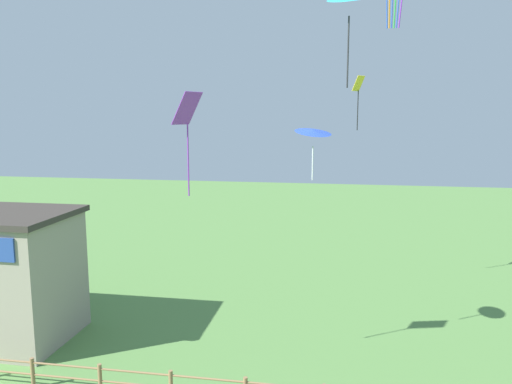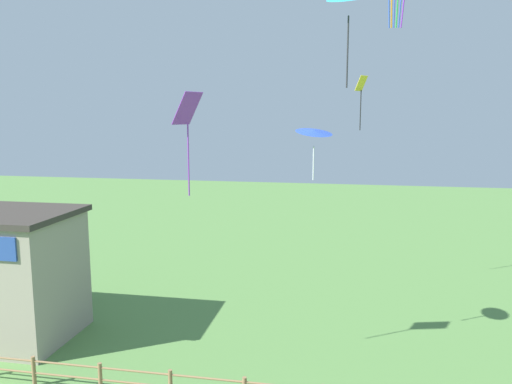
{
  "view_description": "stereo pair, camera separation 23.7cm",
  "coord_description": "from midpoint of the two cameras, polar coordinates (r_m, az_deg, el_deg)",
  "views": [
    {
      "loc": [
        2.85,
        -8.7,
        9.38
      ],
      "look_at": [
        0.0,
        7.83,
        6.78
      ],
      "focal_mm": 35.0,
      "sensor_mm": 36.0,
      "label": 1
    },
    {
      "loc": [
        3.08,
        -8.66,
        9.38
      ],
      "look_at": [
        0.0,
        7.83,
        6.78
      ],
      "focal_mm": 35.0,
      "sensor_mm": 36.0,
      "label": 2
    }
  ],
  "objects": [
    {
      "name": "kite_blue_delta",
      "position": [
        18.96,
        6.19,
        6.87
      ],
      "size": [
        1.94,
        1.94,
        2.05
      ],
      "color": "blue"
    },
    {
      "name": "kite_yellow_diamond",
      "position": [
        26.45,
        11.35,
        11.08
      ],
      "size": [
        0.66,
        0.7,
        2.75
      ],
      "color": "yellow"
    },
    {
      "name": "kite_purple_streamer",
      "position": [
        17.22,
        -8.24,
        8.2
      ],
      "size": [
        0.96,
        1.09,
        3.54
      ],
      "color": "purple"
    }
  ]
}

